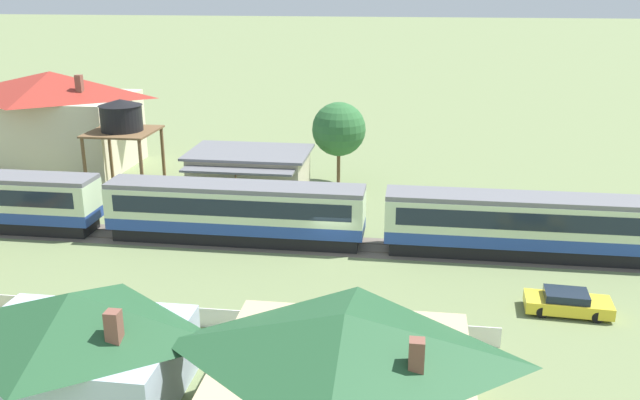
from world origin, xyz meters
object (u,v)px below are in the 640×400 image
parked_car_yellow (567,303)px  station_house_red_roof (55,119)px  passenger_train (239,210)px  cottage_dark_green_roof_2 (75,343)px  yard_tree_0 (339,129)px  water_tower (121,119)px  cottage_dark_green_roof_3 (344,368)px  station_building (250,175)px

parked_car_yellow → station_house_red_roof: bearing=153.4°
passenger_train → cottage_dark_green_roof_2: size_ratio=5.86×
yard_tree_0 → water_tower: bearing=-164.8°
parked_car_yellow → yard_tree_0: size_ratio=0.64×
passenger_train → cottage_dark_green_roof_3: (9.05, -18.76, 0.29)m
cottage_dark_green_roof_2 → station_building: bearing=88.3°
water_tower → cottage_dark_green_roof_3: 35.68m
cottage_dark_green_roof_3 → parked_car_yellow: bearing=45.7°
passenger_train → water_tower: (-12.16, 9.70, 3.92)m
station_house_red_roof → yard_tree_0: bearing=-4.3°
passenger_train → station_building: (-1.45, 8.97, -0.18)m
water_tower → station_building: bearing=-3.9°
parked_car_yellow → yard_tree_0: bearing=127.2°
station_building → yard_tree_0: size_ratio=1.33×
station_building → station_house_red_roof: bearing=159.9°
passenger_train → cottage_dark_green_roof_3: 20.83m
station_building → cottage_dark_green_roof_2: bearing=-91.7°
cottage_dark_green_roof_2 → parked_car_yellow: bearing=25.8°
water_tower → yard_tree_0: size_ratio=1.09×
water_tower → cottage_dark_green_roof_3: water_tower is taller
cottage_dark_green_roof_2 → yard_tree_0: yard_tree_0 is taller
yard_tree_0 → cottage_dark_green_roof_3: bearing=-83.1°
station_building → station_house_red_roof: (-20.24, 7.42, 2.58)m
station_house_red_roof → yard_tree_0: station_house_red_roof is taller
passenger_train → water_tower: size_ratio=7.07×
passenger_train → water_tower: bearing=141.4°
station_building → water_tower: 11.49m
cottage_dark_green_roof_3 → yard_tree_0: yard_tree_0 is taller
water_tower → cottage_dark_green_roof_2: water_tower is taller
water_tower → cottage_dark_green_roof_2: (9.92, -28.08, -3.67)m
station_house_red_roof → water_tower: size_ratio=1.87×
passenger_train → station_house_red_roof: size_ratio=3.78×
station_house_red_roof → yard_tree_0: size_ratio=2.04×
cottage_dark_green_roof_3 → station_building: bearing=110.7°
cottage_dark_green_roof_2 → water_tower: bearing=109.5°
parked_car_yellow → yard_tree_0: yard_tree_0 is taller
cottage_dark_green_roof_2 → cottage_dark_green_roof_3: cottage_dark_green_roof_3 is taller
passenger_train → cottage_dark_green_roof_2: cottage_dark_green_roof_2 is taller
water_tower → yard_tree_0: bearing=15.2°
station_building → parked_car_yellow: (21.23, -16.71, -1.45)m
yard_tree_0 → station_house_red_roof: bearing=175.7°
cottage_dark_green_roof_3 → parked_car_yellow: cottage_dark_green_roof_3 is taller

